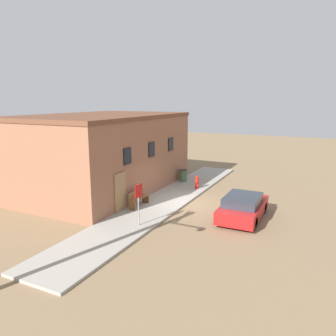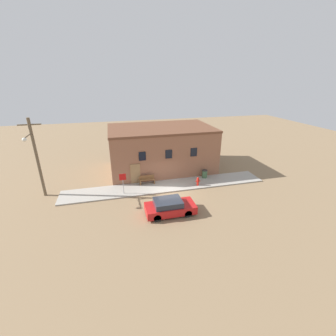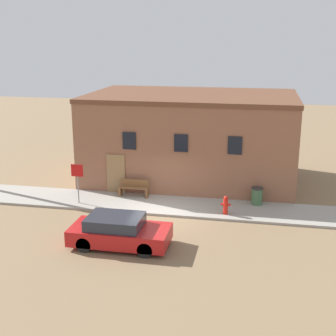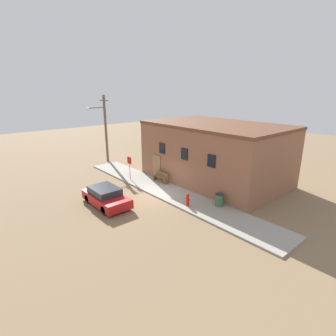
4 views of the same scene
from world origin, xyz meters
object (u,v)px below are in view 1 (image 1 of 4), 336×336
(fire_hydrant, at_px, (197,182))
(stop_sign, at_px, (139,197))
(parked_car, at_px, (243,207))
(trash_bin, at_px, (183,175))
(bench, at_px, (138,198))

(fire_hydrant, relative_size, stop_sign, 0.44)
(fire_hydrant, bearing_deg, parked_car, -134.48)
(fire_hydrant, height_order, parked_car, parked_car)
(fire_hydrant, relative_size, trash_bin, 1.03)
(fire_hydrant, distance_m, parked_car, 5.66)
(trash_bin, relative_size, parked_car, 0.22)
(bench, distance_m, parked_car, 5.73)
(fire_hydrant, distance_m, bench, 5.15)
(bench, xyz_separation_m, parked_car, (0.92, -5.66, 0.05))
(trash_bin, bearing_deg, stop_sign, -170.12)
(fire_hydrant, xyz_separation_m, bench, (-4.88, 1.62, -0.00))
(stop_sign, bearing_deg, fire_hydrant, -0.79)
(fire_hydrant, bearing_deg, stop_sign, 179.21)
(parked_car, bearing_deg, bench, 99.25)
(bench, relative_size, parked_car, 0.38)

